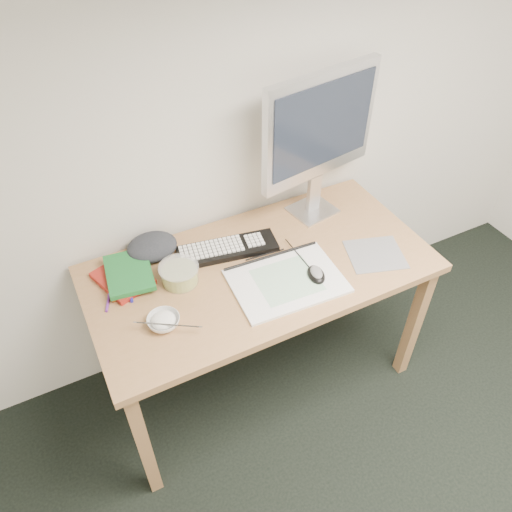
{
  "coord_description": "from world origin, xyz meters",
  "views": [
    {
      "loc": [
        -0.83,
        0.14,
        2.15
      ],
      "look_at": [
        -0.19,
        1.41,
        0.83
      ],
      "focal_mm": 35.0,
      "sensor_mm": 36.0,
      "label": 1
    }
  ],
  "objects": [
    {
      "name": "pencil_pink",
      "position": [
        -0.13,
        1.43,
        0.75
      ],
      "size": [
        0.15,
        0.09,
        0.01
      ],
      "primitive_type": "cylinder",
      "rotation": [
        0.0,
        1.57,
        -0.52
      ],
      "color": "pink",
      "rests_on": "desk"
    },
    {
      "name": "mousepad",
      "position": [
        0.3,
        1.27,
        0.75
      ],
      "size": [
        0.28,
        0.27,
        0.0
      ],
      "primitive_type": "cube",
      "rotation": [
        0.0,
        0.0,
        -0.31
      ],
      "color": "slate",
      "rests_on": "desk"
    },
    {
      "name": "fruit_tub",
      "position": [
        -0.48,
        1.5,
        0.79
      ],
      "size": [
        0.16,
        0.16,
        0.08
      ],
      "primitive_type": "cylinder",
      "rotation": [
        0.0,
        0.0,
        -0.04
      ],
      "color": "gold",
      "rests_on": "desk"
    },
    {
      "name": "book_green",
      "position": [
        -0.65,
        1.6,
        0.78
      ],
      "size": [
        0.2,
        0.26,
        0.02
      ],
      "primitive_type": "cube",
      "rotation": [
        0.0,
        0.0,
        -0.13
      ],
      "color": "#19662A",
      "rests_on": "book_red"
    },
    {
      "name": "keyboard",
      "position": [
        -0.24,
        1.57,
        0.76
      ],
      "size": [
        0.43,
        0.2,
        0.02
      ],
      "primitive_type": "cube",
      "rotation": [
        0.0,
        0.0,
        -0.17
      ],
      "color": "black",
      "rests_on": "desk"
    },
    {
      "name": "pencil_tan",
      "position": [
        -0.17,
        1.44,
        0.75
      ],
      "size": [
        0.15,
        0.08,
        0.01
      ],
      "primitive_type": "cylinder",
      "rotation": [
        0.0,
        1.57,
        -0.44
      ],
      "color": "tan",
      "rests_on": "desk"
    },
    {
      "name": "pencil_black",
      "position": [
        -0.11,
        1.48,
        0.75
      ],
      "size": [
        0.17,
        0.02,
        0.01
      ],
      "primitive_type": "cylinder",
      "rotation": [
        0.0,
        1.57,
        -0.07
      ],
      "color": "black",
      "rests_on": "desk"
    },
    {
      "name": "cloth_lump",
      "position": [
        -0.52,
        1.7,
        0.79
      ],
      "size": [
        0.2,
        0.18,
        0.07
      ],
      "primitive_type": "ellipsoid",
      "rotation": [
        0.0,
        0.0,
        -0.23
      ],
      "color": "#2A2C32",
      "rests_on": "desk"
    },
    {
      "name": "marker_blue",
      "position": [
        -0.67,
        1.54,
        0.76
      ],
      "size": [
        0.03,
        0.13,
        0.01
      ],
      "primitive_type": "cylinder",
      "rotation": [
        0.0,
        1.57,
        1.42
      ],
      "color": "#1E1EA4",
      "rests_on": "desk"
    },
    {
      "name": "monitor",
      "position": [
        0.22,
        1.65,
        1.16
      ],
      "size": [
        0.56,
        0.2,
        0.65
      ],
      "rotation": [
        0.0,
        0.0,
        0.17
      ],
      "color": "silver",
      "rests_on": "desk"
    },
    {
      "name": "marker_purple",
      "position": [
        -0.76,
        1.52,
        0.76
      ],
      "size": [
        0.05,
        0.11,
        0.01
      ],
      "primitive_type": "cylinder",
      "rotation": [
        0.0,
        1.57,
        1.19
      ],
      "color": "#662791",
      "rests_on": "desk"
    },
    {
      "name": "marker_orange",
      "position": [
        -0.74,
        1.58,
        0.76
      ],
      "size": [
        0.02,
        0.14,
        0.01
      ],
      "primitive_type": "cylinder",
      "rotation": [
        0.0,
        1.57,
        1.6
      ],
      "color": "#C15C16",
      "rests_on": "desk"
    },
    {
      "name": "sketchpad",
      "position": [
        -0.11,
        1.3,
        0.76
      ],
      "size": [
        0.45,
        0.33,
        0.01
      ],
      "primitive_type": "cube",
      "rotation": [
        0.0,
        0.0,
        -0.06
      ],
      "color": "silver",
      "rests_on": "desk"
    },
    {
      "name": "rice_bowl",
      "position": [
        -0.61,
        1.32,
        0.77
      ],
      "size": [
        0.14,
        0.14,
        0.04
      ],
      "primitive_type": "imported",
      "rotation": [
        0.0,
        0.0,
        0.24
      ],
      "color": "white",
      "rests_on": "desk"
    },
    {
      "name": "mouse",
      "position": [
        0.01,
        1.27,
        0.78
      ],
      "size": [
        0.09,
        0.12,
        0.04
      ],
      "primitive_type": "ellipsoid",
      "rotation": [
        0.0,
        0.0,
        -0.22
      ],
      "color": "black",
      "rests_on": "sketchpad"
    },
    {
      "name": "book_red",
      "position": [
        -0.68,
        1.6,
        0.76
      ],
      "size": [
        0.23,
        0.26,
        0.02
      ],
      "primitive_type": "cube",
      "rotation": [
        0.0,
        0.0,
        0.33
      ],
      "color": "maroon",
      "rests_on": "desk"
    },
    {
      "name": "desk",
      "position": [
        -0.16,
        1.43,
        0.67
      ],
      "size": [
        1.4,
        0.7,
        0.75
      ],
      "color": "#A6774C",
      "rests_on": "ground"
    },
    {
      "name": "chopsticks",
      "position": [
        -0.6,
        1.28,
        0.79
      ],
      "size": [
        0.21,
        0.14,
        0.02
      ],
      "primitive_type": "cylinder",
      "rotation": [
        0.0,
        1.57,
        -0.56
      ],
      "color": "#B4B4B6",
      "rests_on": "rice_bowl"
    }
  ]
}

